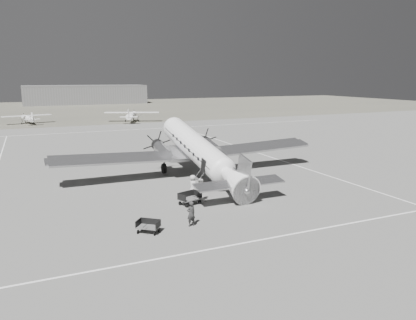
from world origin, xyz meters
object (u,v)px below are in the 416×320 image
at_px(dc3_airliner, 199,152).
at_px(baggage_cart_far, 148,227).
at_px(light_plane_left, 28,119).
at_px(ground_crew, 191,214).
at_px(ramp_agent, 201,190).
at_px(hangar_main, 85,95).
at_px(passenger, 193,185).
at_px(baggage_cart_near, 190,198).
at_px(light_plane_right, 132,116).

relative_size(dc3_airliner, baggage_cart_far, 18.69).
height_order(dc3_airliner, light_plane_left, dc3_airliner).
distance_m(dc3_airliner, ground_crew, 12.62).
bearing_deg(light_plane_left, ramp_agent, -92.56).
height_order(hangar_main, passenger, hangar_main).
xyz_separation_m(dc3_airliner, ground_crew, (-5.32, -11.31, -1.74)).
relative_size(dc3_airliner, light_plane_left, 2.78).
relative_size(baggage_cart_near, baggage_cart_far, 1.18).
distance_m(hangar_main, baggage_cart_near, 126.26).
height_order(hangar_main, light_plane_right, hangar_main).
bearing_deg(light_plane_right, baggage_cart_far, -81.37).
relative_size(dc3_airliner, baggage_cart_near, 15.78).
relative_size(ground_crew, ramp_agent, 0.91).
distance_m(baggage_cart_near, passenger, 2.50).
bearing_deg(light_plane_right, ramp_agent, -77.12).
relative_size(hangar_main, light_plane_left, 4.32).
bearing_deg(hangar_main, ramp_agent, -93.50).
distance_m(light_plane_right, passenger, 57.28).
bearing_deg(dc3_airliner, passenger, -118.66).
bearing_deg(hangar_main, dc3_airliner, -92.41).
distance_m(baggage_cart_near, baggage_cart_far, 6.16).
xyz_separation_m(light_plane_left, light_plane_right, (20.52, -5.03, 0.21)).
distance_m(light_plane_left, ramp_agent, 64.53).
height_order(ground_crew, ramp_agent, ramp_agent).
height_order(hangar_main, ground_crew, hangar_main).
bearing_deg(baggage_cart_far, light_plane_right, 116.11).
height_order(hangar_main, baggage_cart_near, hangar_main).
bearing_deg(ramp_agent, passenger, -15.45).
distance_m(dc3_airliner, baggage_cart_far, 14.15).
bearing_deg(light_plane_left, dc3_airliner, -88.81).
bearing_deg(dc3_airliner, light_plane_right, 83.27).
xyz_separation_m(light_plane_left, ground_crew, (9.33, -68.13, -0.17)).
height_order(baggage_cart_near, passenger, passenger).
xyz_separation_m(hangar_main, baggage_cart_far, (-13.21, -130.19, -2.89)).
xyz_separation_m(hangar_main, light_plane_left, (-19.67, -62.04, -2.29)).
bearing_deg(baggage_cart_far, hangar_main, 122.88).
xyz_separation_m(light_plane_right, passenger, (-8.49, -56.65, -0.37)).
bearing_deg(baggage_cart_far, ramp_agent, 79.33).
height_order(dc3_airliner, light_plane_right, dc3_airliner).
distance_m(light_plane_left, baggage_cart_far, 68.46).
relative_size(hangar_main, ramp_agent, 22.89).
bearing_deg(ramp_agent, hangar_main, -17.85).
relative_size(baggage_cart_near, passenger, 1.01).
relative_size(hangar_main, passenger, 24.66).
xyz_separation_m(ground_crew, ramp_agent, (2.66, 4.73, 0.08)).
height_order(baggage_cart_near, baggage_cart_far, baggage_cart_near).
bearing_deg(ground_crew, light_plane_left, -93.41).
height_order(light_plane_left, light_plane_right, light_plane_right).
xyz_separation_m(light_plane_left, ramp_agent, (11.99, -63.40, -0.09)).
bearing_deg(passenger, baggage_cart_near, 142.40).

